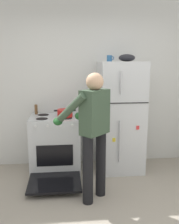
% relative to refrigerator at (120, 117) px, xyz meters
% --- Properties ---
extents(kitchen_wall_back, '(6.00, 0.10, 2.70)m').
position_rel_refrigerator_xyz_m(kitchen_wall_back, '(-0.50, 0.38, 0.49)').
color(kitchen_wall_back, silver).
rests_on(kitchen_wall_back, ground).
extents(refrigerator, '(0.68, 0.72, 1.73)m').
position_rel_refrigerator_xyz_m(refrigerator, '(0.00, 0.00, 0.00)').
color(refrigerator, silver).
rests_on(refrigerator, ground).
extents(stove_range, '(0.76, 1.21, 0.89)m').
position_rel_refrigerator_xyz_m(stove_range, '(-1.04, -0.02, -0.43)').
color(stove_range, silver).
rests_on(stove_range, ground).
extents(person_cook, '(0.70, 0.73, 1.60)m').
position_rel_refrigerator_xyz_m(person_cook, '(-0.55, -0.89, 0.10)').
color(person_cook, black).
rests_on(person_cook, ground).
extents(red_pot, '(0.33, 0.23, 0.11)m').
position_rel_refrigerator_xyz_m(red_pot, '(-0.88, -0.05, 0.09)').
color(red_pot, red).
rests_on(red_pot, stove_range).
extents(coffee_mug, '(0.11, 0.08, 0.10)m').
position_rel_refrigerator_xyz_m(coffee_mug, '(-0.18, 0.05, 0.91)').
color(coffee_mug, '#2D6093').
rests_on(coffee_mug, refrigerator).
extents(pepper_mill, '(0.05, 0.05, 0.15)m').
position_rel_refrigerator_xyz_m(pepper_mill, '(-1.34, 0.20, 0.11)').
color(pepper_mill, brown).
rests_on(pepper_mill, stove_range).
extents(mixing_bowl, '(0.25, 0.25, 0.11)m').
position_rel_refrigerator_xyz_m(mixing_bowl, '(0.08, 0.00, 0.92)').
color(mixing_bowl, black).
rests_on(mixing_bowl, refrigerator).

